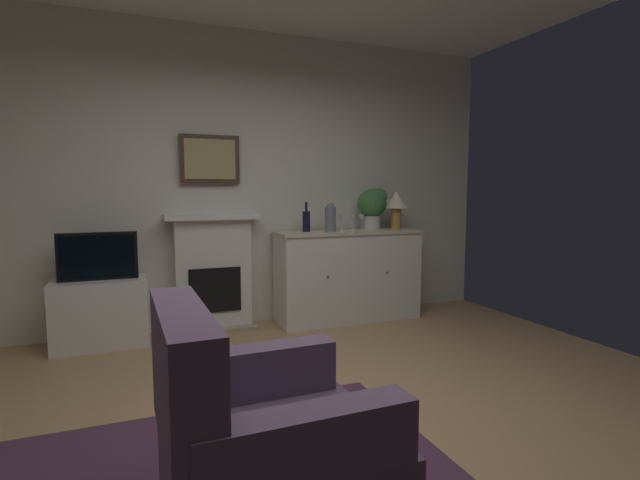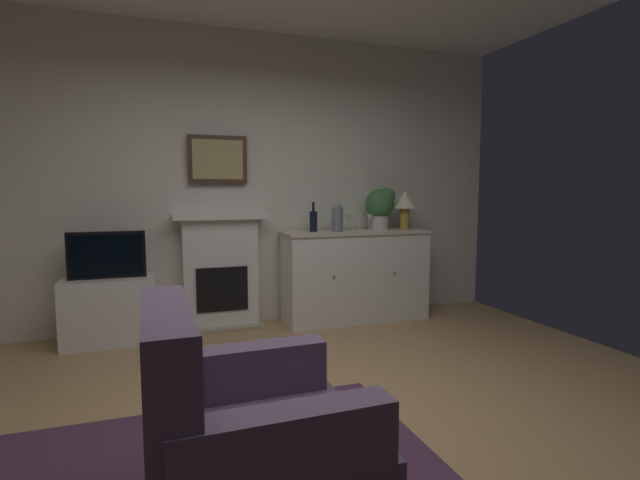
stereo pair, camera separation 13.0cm
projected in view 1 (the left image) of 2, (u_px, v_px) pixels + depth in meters
The scene contains 15 objects.
ground_plane at pixel (343, 446), 2.53m from camera, with size 5.41×4.92×0.10m, color tan.
wall_rear at pixel (241, 180), 4.63m from camera, with size 5.41×0.06×2.84m, color silver.
fireplace_unit at pixel (213, 272), 4.49m from camera, with size 0.87×0.30×1.10m.
framed_picture at pixel (210, 159), 4.42m from camera, with size 0.55×0.04×0.45m.
sideboard_cabinet at pixel (348, 275), 4.82m from camera, with size 1.49×0.49×0.92m.
table_lamp at pixel (396, 202), 4.95m from camera, with size 0.26×0.26×0.40m.
wine_bottle at pixel (306, 221), 4.64m from camera, with size 0.08×0.08×0.29m.
wine_glass_left at pixel (342, 219), 4.73m from camera, with size 0.07×0.07×0.16m.
wine_glass_center at pixel (352, 219), 4.76m from camera, with size 0.07×0.07×0.16m.
wine_glass_right at pixel (362, 218), 4.81m from camera, with size 0.07×0.07×0.16m.
vase_decorative at pixel (330, 217), 4.63m from camera, with size 0.11×0.11×0.28m.
tv_cabinet at pixel (101, 313), 4.01m from camera, with size 0.75×0.42×0.57m.
tv_set at pixel (98, 256), 3.93m from camera, with size 0.62×0.07×0.40m.
potted_plant_small at pixel (373, 205), 4.90m from camera, with size 0.30×0.30×0.43m.
armchair at pixel (260, 444), 1.75m from camera, with size 0.83×0.80×0.92m.
Camera 1 is at (-1.00, -2.19, 1.31)m, focal length 26.54 mm.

